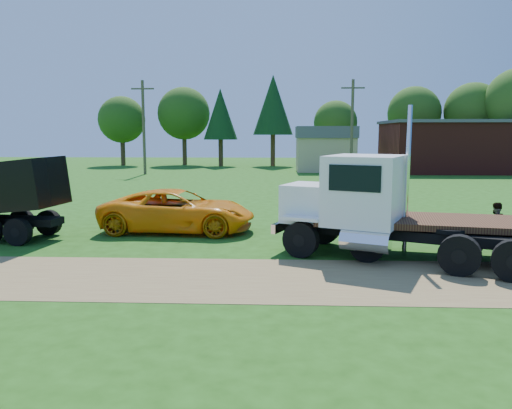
{
  "coord_description": "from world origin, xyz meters",
  "views": [
    {
      "loc": [
        -1.03,
        -13.22,
        3.94
      ],
      "look_at": [
        -1.74,
        3.23,
        1.6
      ],
      "focal_mm": 35.0,
      "sensor_mm": 36.0,
      "label": 1
    }
  ],
  "objects": [
    {
      "name": "utility_poles",
      "position": [
        6.0,
        35.0,
        4.71
      ],
      "size": [
        42.2,
        0.28,
        9.0
      ],
      "color": "#473C28",
      "rests_on": "ground"
    },
    {
      "name": "tan_shed",
      "position": [
        4.0,
        40.0,
        2.42
      ],
      "size": [
        6.2,
        5.4,
        4.7
      ],
      "color": "tan",
      "rests_on": "ground"
    },
    {
      "name": "flatbed_trailer",
      "position": [
        4.68,
        2.58,
        0.97
      ],
      "size": [
        9.16,
        4.31,
        2.26
      ],
      "rotation": [
        0.0,
        0.0,
        -0.2
      ],
      "color": "#341810",
      "rests_on": "ground"
    },
    {
      "name": "orange_pickup",
      "position": [
        -5.05,
        6.57,
        0.86
      ],
      "size": [
        6.3,
        3.16,
        1.71
      ],
      "primitive_type": "imported",
      "rotation": [
        0.0,
        0.0,
        1.52
      ],
      "color": "orange",
      "rests_on": "ground"
    },
    {
      "name": "dirt_track",
      "position": [
        0.0,
        0.0,
        0.01
      ],
      "size": [
        120.0,
        4.2,
        0.01
      ],
      "primitive_type": "cube",
      "color": "brown",
      "rests_on": "ground"
    },
    {
      "name": "ground",
      "position": [
        0.0,
        0.0,
        0.0
      ],
      "size": [
        140.0,
        140.0,
        0.0
      ],
      "primitive_type": "plane",
      "color": "#1E4A10",
      "rests_on": "ground"
    },
    {
      "name": "tree_row",
      "position": [
        8.67,
        49.28,
        6.69
      ],
      "size": [
        54.18,
        12.42,
        11.55
      ],
      "color": "#3C2718",
      "rests_on": "ground"
    },
    {
      "name": "white_semi_tractor",
      "position": [
        1.84,
        2.75,
        1.65
      ],
      "size": [
        8.06,
        5.43,
        4.83
      ],
      "rotation": [
        0.0,
        0.0,
        -0.42
      ],
      "color": "black",
      "rests_on": "ground"
    },
    {
      "name": "spectator_b",
      "position": [
        6.6,
        4.31,
        0.79
      ],
      "size": [
        0.9,
        0.79,
        1.57
      ],
      "primitive_type": "imported",
      "rotation": [
        0.0,
        0.0,
        3.43
      ],
      "color": "#999999",
      "rests_on": "ground"
    },
    {
      "name": "brick_building",
      "position": [
        18.0,
        40.0,
        2.66
      ],
      "size": [
        15.4,
        10.4,
        5.3
      ],
      "color": "maroon",
      "rests_on": "ground"
    }
  ]
}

